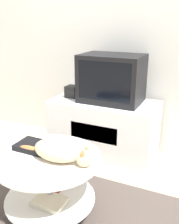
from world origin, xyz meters
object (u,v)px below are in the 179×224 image
Objects in this scene: speaker at (72,91)px; cat at (60,151)px; tv at (112,78)px; dvd_box at (34,146)px.

speaker is 0.21× the size of cat.
dvd_box is at bearing -104.02° from tv.
dvd_box is 0.27m from cat.
dvd_box is at bearing -78.66° from speaker.
tv is 2.34× the size of dvd_box.
tv reaches higher than speaker.
cat is (0.25, -0.06, 0.05)m from dvd_box.
tv is 1.00m from dvd_box.
speaker is (-0.41, -0.03, -0.16)m from tv.
cat is (0.02, -0.98, -0.28)m from tv.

